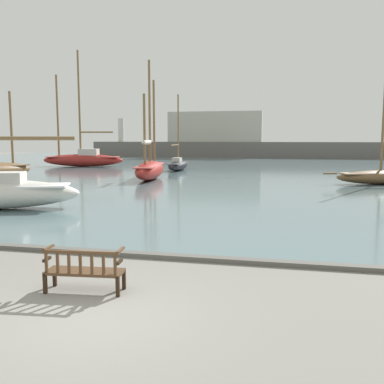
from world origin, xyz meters
TOP-DOWN VIEW (x-y plane):
  - ground_plane at (0.00, 0.00)m, footprint 160.00×160.00m
  - harbor_water at (0.00, 44.00)m, footprint 100.00×80.00m
  - quay_edge_kerb at (0.00, 3.85)m, footprint 40.00×0.30m
  - park_bench at (-0.66, 1.11)m, footprint 1.64×0.67m
  - sailboat_outer_starboard at (-6.67, 24.06)m, footprint 2.87×7.80m
  - sailboat_centre_channel at (-6.81, 33.24)m, footprint 1.44×5.55m
  - sailboat_outer_port at (-18.41, 36.60)m, footprint 9.12×3.39m
  - sailboat_far_port at (9.78, 24.09)m, footprint 7.24×3.37m
  - far_breakwater at (-2.47, 61.59)m, footprint 56.75×2.40m

SIDE VIEW (x-z plane):
  - ground_plane at x=0.00m, z-range 0.00..0.00m
  - harbor_water at x=0.00m, z-range 0.00..0.08m
  - quay_edge_kerb at x=0.00m, z-range 0.00..0.12m
  - park_bench at x=-0.66m, z-range 0.01..0.93m
  - sailboat_centre_channel at x=-6.81m, z-range -2.97..4.24m
  - sailboat_far_port at x=9.78m, z-range -3.21..4.55m
  - sailboat_outer_starboard at x=-6.67m, z-range -3.49..5.32m
  - sailboat_outer_port at x=-18.41m, z-range -5.19..7.21m
  - far_breakwater at x=-2.47m, z-range -1.31..6.07m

